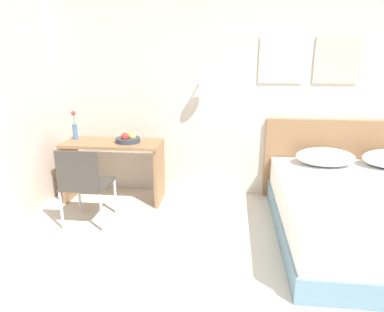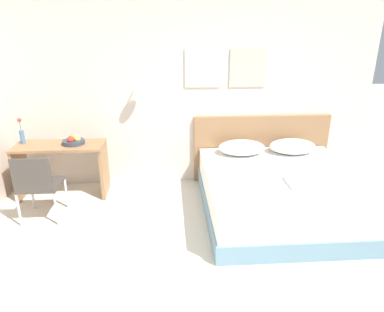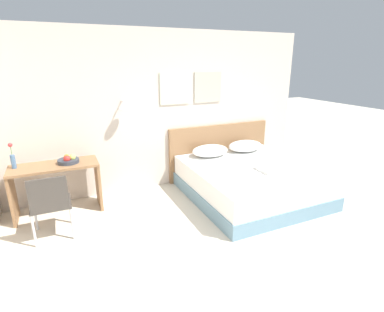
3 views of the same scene
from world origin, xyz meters
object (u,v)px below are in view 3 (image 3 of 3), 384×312
at_px(folded_towel_near_foot, 269,169).
at_px(fruit_bowl, 68,160).
at_px(headboard, 219,151).
at_px(desk_chair, 50,202).
at_px(pillow_right, 245,146).
at_px(flower_vase, 13,158).
at_px(desk, 56,180).
at_px(bed, 251,181).
at_px(pillow_left, 210,151).

distance_m(folded_towel_near_foot, fruit_bowl, 2.98).
distance_m(headboard, desk_chair, 3.15).
height_order(pillow_right, flower_vase, flower_vase).
height_order(headboard, desk, headboard).
bearing_deg(bed, desk_chair, -179.87).
bearing_deg(pillow_right, flower_vase, 179.46).
height_order(pillow_right, fruit_bowl, fruit_bowl).
height_order(bed, folded_towel_near_foot, folded_towel_near_foot).
bearing_deg(fruit_bowl, pillow_left, 0.76).
xyz_separation_m(headboard, flower_vase, (-3.37, -0.28, 0.39)).
height_order(pillow_left, pillow_right, same).
distance_m(bed, desk_chair, 2.97).
bearing_deg(desk, desk_chair, -96.51).
height_order(headboard, pillow_left, headboard).
bearing_deg(desk_chair, pillow_right, 12.56).
distance_m(folded_towel_near_foot, flower_vase, 3.66).
height_order(headboard, pillow_right, headboard).
bearing_deg(desk_chair, headboard, 19.57).
bearing_deg(fruit_bowl, folded_towel_near_foot, -19.90).
bearing_deg(flower_vase, fruit_bowl, -5.44).
bearing_deg(desk, folded_towel_near_foot, -18.67).
bearing_deg(folded_towel_near_foot, headboard, 94.56).
relative_size(pillow_left, fruit_bowl, 2.24).
relative_size(folded_towel_near_foot, desk_chair, 0.41).
bearing_deg(desk, bed, -13.75).
distance_m(desk, fruit_bowl, 0.33).
xyz_separation_m(pillow_right, desk, (-3.25, -0.03, -0.11)).
relative_size(headboard, fruit_bowl, 6.96).
bearing_deg(folded_towel_near_foot, fruit_bowl, 160.10).
distance_m(headboard, folded_towel_near_foot, 1.36).
xyz_separation_m(bed, pillow_right, (0.37, 0.74, 0.37)).
height_order(bed, fruit_bowl, fruit_bowl).
distance_m(headboard, pillow_left, 0.50).
bearing_deg(bed, fruit_bowl, 165.28).
bearing_deg(desk_chair, folded_towel_near_foot, -5.55).
bearing_deg(pillow_left, fruit_bowl, -179.24).
bearing_deg(headboard, folded_towel_near_foot, -85.44).
bearing_deg(pillow_left, desk, -179.31).
distance_m(pillow_left, folded_towel_near_foot, 1.15).
height_order(pillow_right, folded_towel_near_foot, pillow_right).
bearing_deg(headboard, desk, -173.24).
relative_size(headboard, desk, 1.73).
bearing_deg(headboard, fruit_bowl, -172.74).
distance_m(desk_chair, flower_vase, 0.96).
xyz_separation_m(desk_chair, fruit_bowl, (0.28, 0.71, 0.28)).
height_order(headboard, flower_vase, flower_vase).
xyz_separation_m(pillow_right, desk_chair, (-3.33, -0.74, -0.12)).
height_order(desk, desk_chair, desk_chair).
xyz_separation_m(fruit_bowl, flower_vase, (-0.69, 0.07, 0.10)).
relative_size(pillow_left, desk_chair, 0.77).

